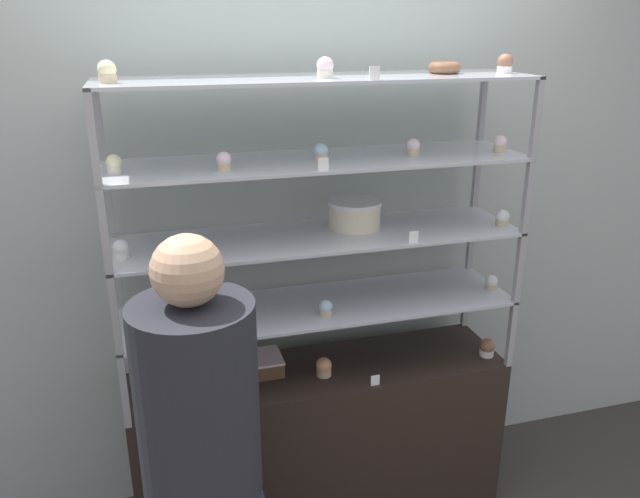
# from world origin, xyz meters

# --- Properties ---
(back_wall) EXTENTS (8.00, 0.05, 2.60)m
(back_wall) POSITION_xyz_m (0.00, 0.35, 1.30)
(back_wall) COLOR #A8B2AD
(back_wall) RESTS_ON ground_plane
(display_base) EXTENTS (1.55, 0.41, 0.74)m
(display_base) POSITION_xyz_m (0.00, 0.00, 0.37)
(display_base) COLOR black
(display_base) RESTS_ON ground_plane
(display_riser_lower) EXTENTS (1.55, 0.41, 0.29)m
(display_riser_lower) POSITION_xyz_m (0.00, 0.00, 1.01)
(display_riser_lower) COLOR #99999E
(display_riser_lower) RESTS_ON display_base
(display_riser_middle) EXTENTS (1.55, 0.41, 0.29)m
(display_riser_middle) POSITION_xyz_m (0.00, 0.00, 1.30)
(display_riser_middle) COLOR #99999E
(display_riser_middle) RESTS_ON display_riser_lower
(display_riser_upper) EXTENTS (1.55, 0.41, 0.29)m
(display_riser_upper) POSITION_xyz_m (0.00, 0.00, 1.59)
(display_riser_upper) COLOR #99999E
(display_riser_upper) RESTS_ON display_riser_middle
(display_riser_top) EXTENTS (1.55, 0.41, 0.29)m
(display_riser_top) POSITION_xyz_m (0.00, 0.00, 1.89)
(display_riser_top) COLOR #99999E
(display_riser_top) RESTS_ON display_riser_upper
(layer_cake_centerpiece) EXTENTS (0.21, 0.21, 0.11)m
(layer_cake_centerpiece) POSITION_xyz_m (0.16, 0.05, 1.38)
(layer_cake_centerpiece) COLOR beige
(layer_cake_centerpiece) RESTS_ON display_riser_middle
(sheet_cake_frosted) EXTENTS (0.21, 0.16, 0.07)m
(sheet_cake_frosted) POSITION_xyz_m (-0.26, 0.04, 0.77)
(sheet_cake_frosted) COLOR brown
(sheet_cake_frosted) RESTS_ON display_base
(cupcake_0) EXTENTS (0.06, 0.06, 0.08)m
(cupcake_0) POSITION_xyz_m (-0.71, -0.06, 0.77)
(cupcake_0) COLOR #CCB28C
(cupcake_0) RESTS_ON display_base
(cupcake_1) EXTENTS (0.06, 0.06, 0.08)m
(cupcake_1) POSITION_xyz_m (0.00, -0.06, 0.77)
(cupcake_1) COLOR #CCB28C
(cupcake_1) RESTS_ON display_base
(cupcake_2) EXTENTS (0.06, 0.06, 0.08)m
(cupcake_2) POSITION_xyz_m (0.72, -0.09, 0.77)
(cupcake_2) COLOR white
(cupcake_2) RESTS_ON display_base
(price_tag_0) EXTENTS (0.04, 0.00, 0.04)m
(price_tag_0) POSITION_xyz_m (0.17, -0.18, 0.76)
(price_tag_0) COLOR white
(price_tag_0) RESTS_ON display_base
(cupcake_3) EXTENTS (0.05, 0.05, 0.06)m
(cupcake_3) POSITION_xyz_m (-0.71, -0.05, 1.06)
(cupcake_3) COLOR #CCB28C
(cupcake_3) RESTS_ON display_riser_lower
(cupcake_4) EXTENTS (0.05, 0.05, 0.06)m
(cupcake_4) POSITION_xyz_m (-0.01, -0.10, 1.06)
(cupcake_4) COLOR #CCB28C
(cupcake_4) RESTS_ON display_riser_lower
(cupcake_5) EXTENTS (0.05, 0.05, 0.06)m
(cupcake_5) POSITION_xyz_m (0.73, -0.05, 1.06)
(cupcake_5) COLOR #CCB28C
(cupcake_5) RESTS_ON display_riser_lower
(price_tag_1) EXTENTS (0.04, 0.00, 0.04)m
(price_tag_1) POSITION_xyz_m (-0.40, -0.18, 1.05)
(price_tag_1) COLOR white
(price_tag_1) RESTS_ON display_riser_lower
(cupcake_6) EXTENTS (0.05, 0.05, 0.06)m
(cupcake_6) POSITION_xyz_m (-0.72, -0.05, 1.35)
(cupcake_6) COLOR white
(cupcake_6) RESTS_ON display_riser_middle
(cupcake_7) EXTENTS (0.05, 0.05, 0.06)m
(cupcake_7) POSITION_xyz_m (0.73, -0.09, 1.35)
(cupcake_7) COLOR #CCB28C
(cupcake_7) RESTS_ON display_riser_middle
(price_tag_2) EXTENTS (0.04, 0.00, 0.04)m
(price_tag_2) POSITION_xyz_m (0.30, -0.18, 1.34)
(price_tag_2) COLOR white
(price_tag_2) RESTS_ON display_riser_middle
(cupcake_8) EXTENTS (0.05, 0.05, 0.06)m
(cupcake_8) POSITION_xyz_m (-0.72, -0.04, 1.64)
(cupcake_8) COLOR beige
(cupcake_8) RESTS_ON display_riser_upper
(cupcake_9) EXTENTS (0.05, 0.05, 0.06)m
(cupcake_9) POSITION_xyz_m (-0.36, -0.09, 1.64)
(cupcake_9) COLOR #CCB28C
(cupcake_9) RESTS_ON display_riser_upper
(cupcake_10) EXTENTS (0.05, 0.05, 0.06)m
(cupcake_10) POSITION_xyz_m (-0.01, -0.03, 1.64)
(cupcake_10) COLOR #CCB28C
(cupcake_10) RESTS_ON display_riser_upper
(cupcake_11) EXTENTS (0.05, 0.05, 0.06)m
(cupcake_11) POSITION_xyz_m (0.35, -0.03, 1.64)
(cupcake_11) COLOR #CCB28C
(cupcake_11) RESTS_ON display_riser_upper
(cupcake_12) EXTENTS (0.05, 0.05, 0.06)m
(cupcake_12) POSITION_xyz_m (0.70, -0.06, 1.64)
(cupcake_12) COLOR #CCB28C
(cupcake_12) RESTS_ON display_riser_upper
(price_tag_3) EXTENTS (0.04, 0.00, 0.04)m
(price_tag_3) POSITION_xyz_m (-0.04, -0.18, 1.63)
(price_tag_3) COLOR white
(price_tag_3) RESTS_ON display_riser_upper
(cupcake_13) EXTENTS (0.06, 0.06, 0.07)m
(cupcake_13) POSITION_xyz_m (-0.70, -0.06, 1.94)
(cupcake_13) COLOR #CCB28C
(cupcake_13) RESTS_ON display_riser_top
(cupcake_14) EXTENTS (0.06, 0.06, 0.07)m
(cupcake_14) POSITION_xyz_m (0.00, -0.06, 1.94)
(cupcake_14) COLOR beige
(cupcake_14) RESTS_ON display_riser_top
(cupcake_15) EXTENTS (0.06, 0.06, 0.07)m
(cupcake_15) POSITION_xyz_m (0.70, -0.04, 1.94)
(cupcake_15) COLOR white
(cupcake_15) RESTS_ON display_riser_top
(price_tag_4) EXTENTS (0.04, 0.00, 0.04)m
(price_tag_4) POSITION_xyz_m (0.13, -0.18, 1.93)
(price_tag_4) COLOR white
(price_tag_4) RESTS_ON display_riser_top
(donut_glazed) EXTENTS (0.12, 0.12, 0.04)m
(donut_glazed) POSITION_xyz_m (0.48, 0.01, 1.92)
(donut_glazed) COLOR brown
(donut_glazed) RESTS_ON display_riser_top
(customer_figure) EXTENTS (0.36, 0.36, 1.55)m
(customer_figure) POSITION_xyz_m (-0.54, -0.56, 0.83)
(customer_figure) COLOR #282D47
(customer_figure) RESTS_ON ground_plane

